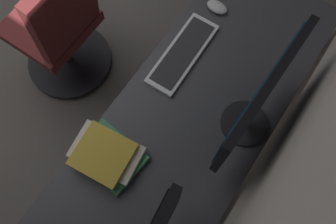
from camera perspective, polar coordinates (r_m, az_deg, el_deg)
desk at (r=1.51m, az=1.58°, el=-4.83°), size 1.93×0.63×0.73m
monitor_secondary at (r=1.25m, az=14.73°, el=1.82°), size 0.54×0.20×0.44m
keyboard_main at (r=1.58m, az=2.44°, el=9.68°), size 0.42×0.15×0.02m
mouse_main at (r=1.72m, az=8.10°, el=16.81°), size 0.06×0.10×0.03m
book_stack_near at (r=1.40m, az=-10.08°, el=-6.95°), size 0.23×0.30×0.07m
office_chair at (r=2.06m, az=-17.37°, el=12.67°), size 0.56×0.56×0.97m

